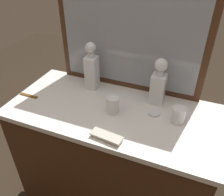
{
  "coord_description": "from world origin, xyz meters",
  "views": [
    {
      "loc": [
        0.4,
        -0.99,
        1.7
      ],
      "look_at": [
        0.0,
        0.0,
        0.96
      ],
      "focal_mm": 37.19,
      "sensor_mm": 36.0,
      "label": 1
    }
  ],
  "objects_px": {
    "crystal_tumbler_right": "(178,116)",
    "silver_brush_front": "(106,137)",
    "porcelain_dish": "(154,113)",
    "crystal_decanter_center": "(92,70)",
    "crystal_decanter_right": "(158,86)",
    "crystal_tumbler_far_right": "(113,105)",
    "tortoiseshell_comb": "(29,96)"
  },
  "relations": [
    {
      "from": "crystal_tumbler_far_right",
      "to": "silver_brush_front",
      "type": "xyz_separation_m",
      "value": [
        0.05,
        -0.21,
        -0.03
      ]
    },
    {
      "from": "crystal_decanter_right",
      "to": "porcelain_dish",
      "type": "relative_size",
      "value": 4.12
    },
    {
      "from": "crystal_decanter_right",
      "to": "silver_brush_front",
      "type": "height_order",
      "value": "crystal_decanter_right"
    },
    {
      "from": "crystal_decanter_right",
      "to": "crystal_tumbler_right",
      "type": "bearing_deg",
      "value": -43.3
    },
    {
      "from": "tortoiseshell_comb",
      "to": "crystal_tumbler_far_right",
      "type": "bearing_deg",
      "value": 5.17
    },
    {
      "from": "crystal_decanter_right",
      "to": "tortoiseshell_comb",
      "type": "distance_m",
      "value": 0.8
    },
    {
      "from": "crystal_decanter_right",
      "to": "tortoiseshell_comb",
      "type": "relative_size",
      "value": 2.24
    },
    {
      "from": "tortoiseshell_comb",
      "to": "crystal_tumbler_right",
      "type": "bearing_deg",
      "value": 6.38
    },
    {
      "from": "silver_brush_front",
      "to": "porcelain_dish",
      "type": "height_order",
      "value": "silver_brush_front"
    },
    {
      "from": "porcelain_dish",
      "to": "tortoiseshell_comb",
      "type": "height_order",
      "value": "porcelain_dish"
    },
    {
      "from": "silver_brush_front",
      "to": "tortoiseshell_comb",
      "type": "xyz_separation_m",
      "value": [
        -0.6,
        0.16,
        -0.01
      ]
    },
    {
      "from": "silver_brush_front",
      "to": "porcelain_dish",
      "type": "distance_m",
      "value": 0.33
    },
    {
      "from": "crystal_tumbler_far_right",
      "to": "silver_brush_front",
      "type": "distance_m",
      "value": 0.22
    },
    {
      "from": "crystal_decanter_right",
      "to": "crystal_tumbler_far_right",
      "type": "distance_m",
      "value": 0.29
    },
    {
      "from": "silver_brush_front",
      "to": "tortoiseshell_comb",
      "type": "bearing_deg",
      "value": 164.89
    },
    {
      "from": "porcelain_dish",
      "to": "crystal_tumbler_far_right",
      "type": "bearing_deg",
      "value": -162.2
    },
    {
      "from": "crystal_decanter_center",
      "to": "porcelain_dish",
      "type": "height_order",
      "value": "crystal_decanter_center"
    },
    {
      "from": "crystal_tumbler_far_right",
      "to": "crystal_tumbler_right",
      "type": "xyz_separation_m",
      "value": [
        0.36,
        0.05,
        -0.0
      ]
    },
    {
      "from": "porcelain_dish",
      "to": "tortoiseshell_comb",
      "type": "relative_size",
      "value": 0.55
    },
    {
      "from": "crystal_decanter_center",
      "to": "silver_brush_front",
      "type": "height_order",
      "value": "crystal_decanter_center"
    },
    {
      "from": "crystal_decanter_right",
      "to": "silver_brush_front",
      "type": "relative_size",
      "value": 1.69
    },
    {
      "from": "crystal_decanter_right",
      "to": "crystal_tumbler_right",
      "type": "xyz_separation_m",
      "value": [
        0.15,
        -0.14,
        -0.07
      ]
    },
    {
      "from": "crystal_decanter_right",
      "to": "crystal_tumbler_far_right",
      "type": "xyz_separation_m",
      "value": [
        -0.21,
        -0.19,
        -0.07
      ]
    },
    {
      "from": "crystal_decanter_center",
      "to": "silver_brush_front",
      "type": "bearing_deg",
      "value": -55.96
    },
    {
      "from": "crystal_decanter_right",
      "to": "crystal_decanter_center",
      "type": "bearing_deg",
      "value": 179.62
    },
    {
      "from": "crystal_decanter_center",
      "to": "crystal_tumbler_far_right",
      "type": "bearing_deg",
      "value": -41.07
    },
    {
      "from": "crystal_tumbler_right",
      "to": "tortoiseshell_comb",
      "type": "height_order",
      "value": "crystal_tumbler_right"
    },
    {
      "from": "crystal_decanter_right",
      "to": "tortoiseshell_comb",
      "type": "xyz_separation_m",
      "value": [
        -0.76,
        -0.24,
        -0.11
      ]
    },
    {
      "from": "crystal_decanter_right",
      "to": "porcelain_dish",
      "type": "xyz_separation_m",
      "value": [
        0.01,
        -0.12,
        -0.11
      ]
    },
    {
      "from": "crystal_decanter_center",
      "to": "crystal_tumbler_right",
      "type": "relative_size",
      "value": 3.45
    },
    {
      "from": "crystal_tumbler_right",
      "to": "silver_brush_front",
      "type": "xyz_separation_m",
      "value": [
        -0.3,
        -0.26,
        -0.03
      ]
    },
    {
      "from": "crystal_tumbler_right",
      "to": "tortoiseshell_comb",
      "type": "bearing_deg",
      "value": -173.62
    }
  ]
}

